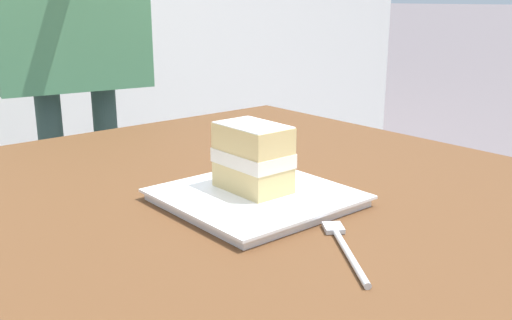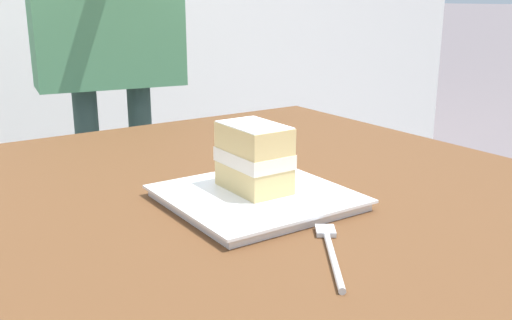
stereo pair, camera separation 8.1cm
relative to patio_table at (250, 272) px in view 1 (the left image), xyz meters
The scene contains 4 objects.
patio_table is the anchor object (origin of this frame).
dessert_plate 0.11m from the patio_table, 56.01° to the right, with size 0.24×0.24×0.02m.
cake_slice 0.16m from the patio_table, 45.47° to the right, with size 0.11×0.08×0.10m.
dessert_fork 0.20m from the patio_table, behind, with size 0.15×0.11×0.01m.
Camera 1 is at (-0.58, 0.48, 1.01)m, focal length 40.58 mm.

